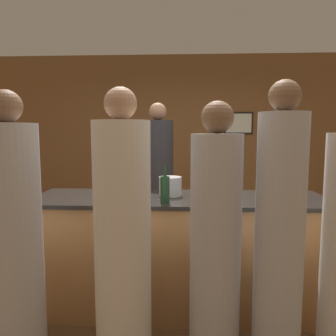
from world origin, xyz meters
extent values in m
plane|color=brown|center=(0.00, 0.00, 0.00)|extent=(14.00, 14.00, 0.00)
cube|color=brown|center=(0.00, 2.33, 1.40)|extent=(8.00, 0.06, 2.80)
cube|color=black|center=(0.88, 2.28, 1.75)|extent=(0.44, 0.02, 0.34)
cube|color=silver|center=(0.88, 2.27, 1.75)|extent=(0.39, 0.00, 0.29)
cube|color=#B27F4C|center=(0.00, 0.00, 0.50)|extent=(2.57, 0.71, 1.00)
cube|color=black|center=(0.00, 0.00, 1.02)|extent=(2.63, 0.77, 0.04)
cylinder|color=#2D2D33|center=(-0.26, 0.85, 0.87)|extent=(0.35, 0.35, 1.75)
sphere|color=#A37556|center=(-0.26, 0.85, 1.84)|extent=(0.20, 0.20, 0.20)
cylinder|color=#B2B2B7|center=(0.26, -0.72, 0.80)|extent=(0.34, 0.34, 1.60)
sphere|color=brown|center=(0.26, -0.72, 1.71)|extent=(0.21, 0.21, 0.21)
cylinder|color=#B2B2B7|center=(0.66, -0.80, 0.87)|extent=(0.31, 0.31, 1.74)
sphere|color=brown|center=(0.66, -0.80, 1.84)|extent=(0.20, 0.20, 0.20)
cylinder|color=#B2B2B7|center=(-1.10, -0.80, 0.84)|extent=(0.39, 0.39, 1.67)
sphere|color=brown|center=(-1.10, -0.80, 1.78)|extent=(0.21, 0.21, 0.21)
cylinder|color=silver|center=(-0.37, -0.74, 0.85)|extent=(0.39, 0.39, 1.69)
sphere|color=#A37556|center=(-0.37, -0.74, 1.80)|extent=(0.22, 0.22, 0.22)
cylinder|color=black|center=(-0.77, 0.29, 1.15)|extent=(0.08, 0.08, 0.23)
cylinder|color=black|center=(-0.77, 0.29, 1.30)|extent=(0.03, 0.03, 0.07)
cylinder|color=#19381E|center=(-0.11, -0.22, 1.14)|extent=(0.08, 0.08, 0.21)
cylinder|color=#19381E|center=(-0.11, -0.22, 1.29)|extent=(0.03, 0.03, 0.09)
cylinder|color=silver|center=(-0.08, 0.07, 1.12)|extent=(0.21, 0.21, 0.17)
cylinder|color=silver|center=(0.85, -0.14, 1.04)|extent=(0.05, 0.05, 0.00)
cylinder|color=silver|center=(0.85, -0.14, 1.09)|extent=(0.01, 0.01, 0.09)
cone|color=silver|center=(0.85, -0.14, 1.17)|extent=(0.07, 0.07, 0.08)
cylinder|color=silver|center=(0.35, -0.29, 1.04)|extent=(0.05, 0.05, 0.00)
cylinder|color=silver|center=(0.35, -0.29, 1.08)|extent=(0.01, 0.01, 0.08)
cone|color=silver|center=(0.35, -0.29, 1.15)|extent=(0.08, 0.08, 0.06)
cylinder|color=silver|center=(0.45, -0.16, 1.04)|extent=(0.05, 0.05, 0.00)
cylinder|color=silver|center=(0.45, -0.16, 1.08)|extent=(0.01, 0.01, 0.08)
cone|color=silver|center=(0.45, -0.16, 1.15)|extent=(0.07, 0.07, 0.06)
cylinder|color=silver|center=(-0.43, -0.22, 1.04)|extent=(0.05, 0.05, 0.00)
cylinder|color=silver|center=(-0.43, -0.22, 1.09)|extent=(0.01, 0.01, 0.09)
cone|color=silver|center=(-0.43, -0.22, 1.17)|extent=(0.08, 0.08, 0.07)
camera|label=1|loc=(0.05, -2.88, 1.62)|focal=35.00mm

